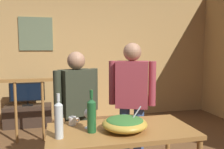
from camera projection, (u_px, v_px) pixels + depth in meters
name	position (u px, v px, depth m)	size (l,w,h in m)	color
back_wall	(80.00, 54.00, 5.12)	(6.22, 0.10, 2.87)	tan
framed_picture	(36.00, 34.00, 4.81)	(0.67, 0.03, 0.68)	#697855
stair_railing	(30.00, 102.00, 3.80)	(3.05, 0.10, 1.11)	#9E6B33
tv_console	(28.00, 115.00, 4.67)	(0.90, 0.40, 0.41)	#38281E
flat_screen_tv	(27.00, 92.00, 4.59)	(0.66, 0.12, 0.47)	black
serving_table	(121.00, 138.00, 2.15)	(1.33, 0.67, 0.81)	#9E6B33
salad_bowl	(125.00, 123.00, 2.09)	(0.41, 0.41, 0.22)	gold
wine_glass	(88.00, 114.00, 2.15)	(0.08, 0.08, 0.19)	silver
wine_bottle_clear	(59.00, 119.00, 1.90)	(0.07, 0.07, 0.37)	silver
wine_bottle_green	(92.00, 115.00, 2.04)	(0.08, 0.08, 0.38)	#1E5628
mug_white	(73.00, 121.00, 2.24)	(0.11, 0.07, 0.08)	white
person_standing_left	(77.00, 105.00, 2.75)	(0.53, 0.35, 1.51)	#2D3323
person_standing_right	(132.00, 96.00, 2.90)	(0.55, 0.35, 1.61)	#3D5684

